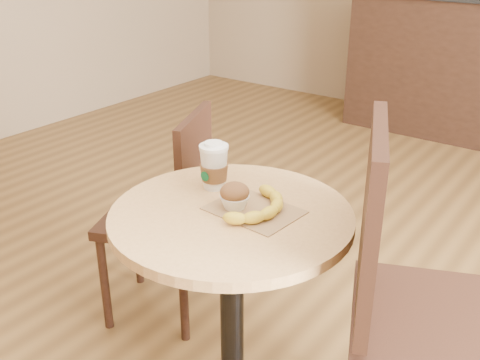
{
  "coord_description": "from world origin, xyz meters",
  "views": [
    {
      "loc": [
        0.81,
        -1.13,
        1.46
      ],
      "look_at": [
        -0.01,
        -0.02,
        0.83
      ],
      "focal_mm": 42.0,
      "sensor_mm": 36.0,
      "label": 1
    }
  ],
  "objects_px": {
    "chair_right": "(415,303)",
    "muffin": "(235,196)",
    "cafe_table": "(232,282)",
    "banana": "(260,207)",
    "coffee_cup": "(214,168)",
    "chair_left": "(169,209)"
  },
  "relations": [
    {
      "from": "cafe_table",
      "to": "banana",
      "type": "distance_m",
      "value": 0.26
    },
    {
      "from": "cafe_table",
      "to": "coffee_cup",
      "type": "distance_m",
      "value": 0.34
    },
    {
      "from": "chair_right",
      "to": "coffee_cup",
      "type": "height_order",
      "value": "chair_right"
    },
    {
      "from": "chair_right",
      "to": "muffin",
      "type": "xyz_separation_m",
      "value": [
        -0.48,
        -0.13,
        0.22
      ]
    },
    {
      "from": "banana",
      "to": "chair_right",
      "type": "bearing_deg",
      "value": 13.33
    },
    {
      "from": "chair_left",
      "to": "banana",
      "type": "distance_m",
      "value": 0.72
    },
    {
      "from": "muffin",
      "to": "banana",
      "type": "relative_size",
      "value": 0.33
    },
    {
      "from": "chair_left",
      "to": "coffee_cup",
      "type": "distance_m",
      "value": 0.56
    },
    {
      "from": "cafe_table",
      "to": "muffin",
      "type": "xyz_separation_m",
      "value": [
        -0.0,
        0.02,
        0.27
      ]
    },
    {
      "from": "coffee_cup",
      "to": "muffin",
      "type": "xyz_separation_m",
      "value": [
        0.13,
        -0.07,
        -0.02
      ]
    },
    {
      "from": "chair_right",
      "to": "banana",
      "type": "bearing_deg",
      "value": 81.65
    },
    {
      "from": "chair_left",
      "to": "banana",
      "type": "xyz_separation_m",
      "value": [
        0.6,
        -0.26,
        0.3
      ]
    },
    {
      "from": "muffin",
      "to": "chair_left",
      "type": "bearing_deg",
      "value": 151.85
    },
    {
      "from": "cafe_table",
      "to": "chair_left",
      "type": "distance_m",
      "value": 0.61
    },
    {
      "from": "cafe_table",
      "to": "banana",
      "type": "relative_size",
      "value": 2.99
    },
    {
      "from": "coffee_cup",
      "to": "banana",
      "type": "height_order",
      "value": "coffee_cup"
    },
    {
      "from": "coffee_cup",
      "to": "muffin",
      "type": "bearing_deg",
      "value": -27.44
    },
    {
      "from": "chair_left",
      "to": "muffin",
      "type": "xyz_separation_m",
      "value": [
        0.53,
        -0.28,
        0.32
      ]
    },
    {
      "from": "cafe_table",
      "to": "chair_left",
      "type": "relative_size",
      "value": 0.88
    },
    {
      "from": "cafe_table",
      "to": "chair_right",
      "type": "xyz_separation_m",
      "value": [
        0.48,
        0.15,
        0.05
      ]
    },
    {
      "from": "cafe_table",
      "to": "muffin",
      "type": "distance_m",
      "value": 0.27
    },
    {
      "from": "chair_right",
      "to": "banana",
      "type": "relative_size",
      "value": 4.14
    }
  ]
}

